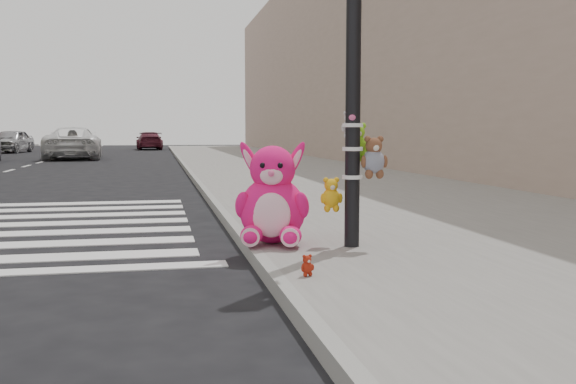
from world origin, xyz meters
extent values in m
plane|color=black|center=(0.00, 0.00, 0.00)|extent=(120.00, 120.00, 0.00)
cube|color=slate|center=(5.00, 10.00, 0.07)|extent=(7.00, 80.00, 0.14)
cube|color=gray|center=(1.55, 10.00, 0.07)|extent=(0.12, 80.00, 0.15)
cube|color=tan|center=(10.50, 20.00, 5.00)|extent=(5.00, 60.00, 10.00)
cylinder|color=black|center=(2.60, 1.80, 2.14)|extent=(0.16, 0.16, 4.00)
cylinder|color=white|center=(2.60, 1.80, 0.89)|extent=(0.22, 0.22, 0.04)
cylinder|color=white|center=(2.60, 1.80, 1.19)|extent=(0.22, 0.22, 0.04)
cylinder|color=white|center=(2.60, 1.80, 1.44)|extent=(0.22, 0.22, 0.04)
ellipsoid|color=#FC1576|center=(1.52, 1.90, 0.24)|extent=(0.32, 0.43, 0.21)
ellipsoid|color=#FC1576|center=(1.93, 1.81, 0.24)|extent=(0.32, 0.43, 0.21)
ellipsoid|color=#FC1576|center=(1.80, 2.17, 0.51)|extent=(0.86, 0.78, 0.74)
ellipsoid|color=#F9BFD1|center=(1.74, 1.92, 0.48)|extent=(0.43, 0.24, 0.48)
sphere|color=#FC1576|center=(1.80, 2.17, 0.97)|extent=(0.61, 0.61, 0.51)
ellipsoid|color=#FC1576|center=(1.58, 2.24, 1.04)|extent=(0.36, 0.18, 0.51)
ellipsoid|color=#FC1576|center=(2.03, 2.14, 1.04)|extent=(0.36, 0.18, 0.51)
imported|color=silver|center=(-3.50, 28.53, 0.78)|extent=(2.95, 5.78, 1.56)
imported|color=#551827|center=(0.00, 44.29, 0.65)|extent=(2.09, 4.60, 1.31)
imported|color=#A9A9AE|center=(-8.55, 38.94, 0.75)|extent=(2.37, 4.63, 1.51)
camera|label=1|loc=(0.56, -4.75, 1.38)|focal=40.00mm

